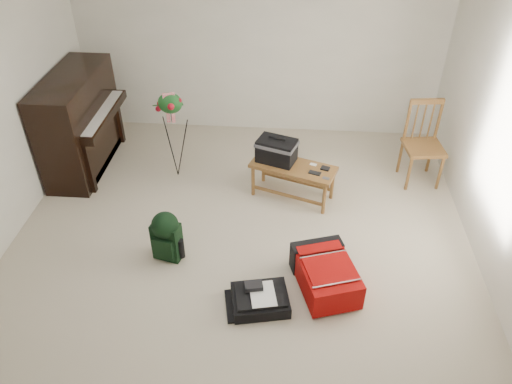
# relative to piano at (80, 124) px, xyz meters

# --- Properties ---
(floor) EXTENTS (5.00, 5.50, 0.01)m
(floor) POSITION_rel_piano_xyz_m (2.19, -1.60, -0.60)
(floor) COLOR #BAAB96
(floor) RESTS_ON ground
(ceiling) EXTENTS (5.00, 5.50, 0.01)m
(ceiling) POSITION_rel_piano_xyz_m (2.19, -1.60, 1.90)
(ceiling) COLOR white
(ceiling) RESTS_ON wall_back
(wall_back) EXTENTS (5.00, 0.04, 2.50)m
(wall_back) POSITION_rel_piano_xyz_m (2.19, 1.15, 0.65)
(wall_back) COLOR white
(wall_back) RESTS_ON floor
(piano) EXTENTS (0.71, 1.50, 1.25)m
(piano) POSITION_rel_piano_xyz_m (0.00, 0.00, 0.00)
(piano) COLOR black
(piano) RESTS_ON floor
(bench) EXTENTS (1.07, 0.71, 0.77)m
(bench) POSITION_rel_piano_xyz_m (2.57, -0.49, -0.06)
(bench) COLOR brown
(bench) RESTS_ON floor
(dining_chair) EXTENTS (0.50, 0.50, 1.04)m
(dining_chair) POSITION_rel_piano_xyz_m (4.31, 0.00, -0.09)
(dining_chair) COLOR brown
(dining_chair) RESTS_ON floor
(red_suitcase) EXTENTS (0.70, 0.87, 0.32)m
(red_suitcase) POSITION_rel_piano_xyz_m (3.08, -1.91, -0.43)
(red_suitcase) COLOR #A70807
(red_suitcase) RESTS_ON floor
(black_duffel) EXTENTS (0.60, 0.52, 0.22)m
(black_duffel) POSITION_rel_piano_xyz_m (2.46, -2.24, -0.52)
(black_duffel) COLOR black
(black_duffel) RESTS_ON floor
(green_backpack) EXTENTS (0.32, 0.30, 0.57)m
(green_backpack) POSITION_rel_piano_xyz_m (1.45, -1.66, -0.29)
(green_backpack) COLOR black
(green_backpack) RESTS_ON floor
(flower_stand) EXTENTS (0.48, 0.48, 1.19)m
(flower_stand) POSITION_rel_piano_xyz_m (1.24, -0.16, -0.02)
(flower_stand) COLOR black
(flower_stand) RESTS_ON floor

